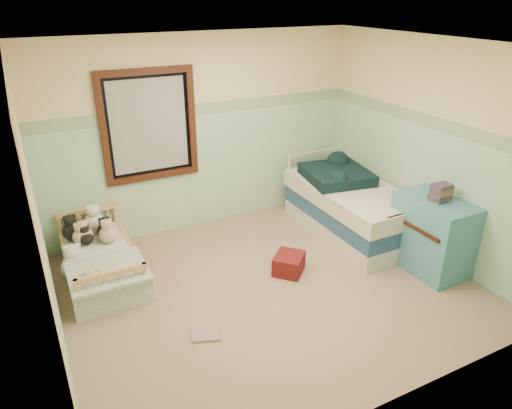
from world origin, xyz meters
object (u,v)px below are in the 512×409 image
red_pillow (289,264)px  plush_floor_cream (75,267)px  toddler_bed_frame (102,268)px  dresser (432,235)px  twin_bed_frame (350,225)px  plush_floor_tan (95,291)px  floor_book (206,334)px

red_pillow → plush_floor_cream: bearing=156.1°
toddler_bed_frame → dresser: dresser is taller
plush_floor_cream → twin_bed_frame: (3.39, -0.51, -0.04)m
dresser → red_pillow: size_ratio=2.45×
red_pillow → toddler_bed_frame: bearing=155.0°
twin_bed_frame → red_pillow: bearing=-159.1°
toddler_bed_frame → red_pillow: size_ratio=4.12×
plush_floor_tan → twin_bed_frame: (3.27, 0.05, -0.02)m
toddler_bed_frame → plush_floor_tan: size_ratio=5.40×
toddler_bed_frame → plush_floor_tan: 0.50m
twin_bed_frame → dresser: (0.27, -1.10, 0.32)m
toddler_bed_frame → plush_floor_cream: bearing=164.1°
dresser → floor_book: dresser is taller
red_pillow → floor_book: 1.38m
twin_bed_frame → red_pillow: 1.29m
red_pillow → floor_book: size_ratio=1.29×
dresser → red_pillow: bearing=156.5°
plush_floor_tan → floor_book: (0.82, -0.99, -0.12)m
toddler_bed_frame → floor_book: bearing=-65.7°
plush_floor_tan → floor_book: bearing=-50.4°
dresser → red_pillow: 1.64m
dresser → floor_book: (-2.72, 0.06, -0.41)m
floor_book → plush_floor_cream: bearing=141.3°
toddler_bed_frame → dresser: size_ratio=1.68×
floor_book → dresser: bearing=18.8°
dresser → plush_floor_cream: bearing=156.3°
plush_floor_cream → red_pillow: (2.18, -0.97, -0.04)m
red_pillow → floor_book: (-1.24, -0.58, -0.10)m
twin_bed_frame → red_pillow: (-1.21, -0.46, -0.00)m
plush_floor_cream → dresser: (3.66, -1.61, 0.28)m
twin_bed_frame → floor_book: bearing=-157.0°
plush_floor_cream → plush_floor_tan: bearing=-78.3°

